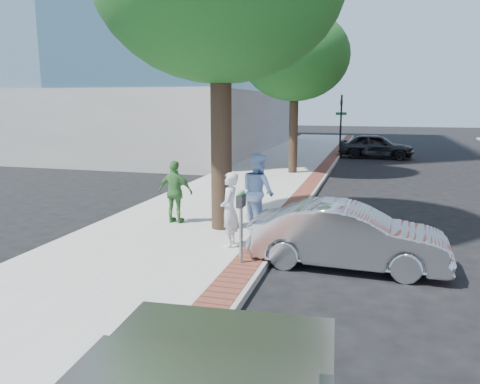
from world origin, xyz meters
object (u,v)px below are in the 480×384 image
(person_officer, at_px, (258,192))
(sedan_silver, at_px, (348,236))
(person_gray, at_px, (230,210))
(parking_meter, at_px, (241,212))
(person_green, at_px, (175,192))
(bg_car, at_px, (376,146))

(person_officer, bearing_deg, sedan_silver, -173.94)
(person_gray, height_order, person_officer, person_officer)
(person_gray, height_order, sedan_silver, person_gray)
(parking_meter, distance_m, person_green, 3.66)
(person_officer, height_order, bg_car, person_officer)
(parking_meter, bearing_deg, person_officer, 96.50)
(person_gray, bearing_deg, sedan_silver, 76.99)
(person_gray, xyz_separation_m, sedan_silver, (2.58, -0.22, -0.33))
(parking_meter, bearing_deg, sedan_silver, 21.80)
(sedan_silver, distance_m, bg_car, 19.89)
(person_gray, distance_m, sedan_silver, 2.61)
(person_green, relative_size, bg_car, 0.38)
(person_officer, height_order, sedan_silver, person_officer)
(bg_car, bearing_deg, person_officer, 174.56)
(parking_meter, bearing_deg, bg_car, 82.96)
(parking_meter, distance_m, person_officer, 2.58)
(parking_meter, relative_size, bg_car, 0.34)
(person_officer, relative_size, bg_car, 0.45)
(person_gray, distance_m, person_green, 2.55)
(sedan_silver, relative_size, bg_car, 0.91)
(person_gray, bearing_deg, person_officer, 162.04)
(bg_car, bearing_deg, parking_meter, 176.44)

